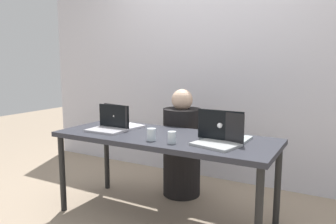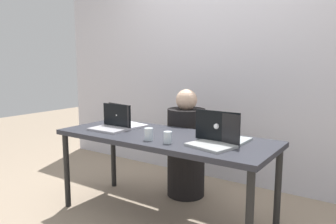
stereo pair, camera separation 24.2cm
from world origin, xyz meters
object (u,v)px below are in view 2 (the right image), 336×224
Objects in this scene: laptop_front_right at (215,139)px; water_glass_right at (168,138)px; laptop_front_left at (112,124)px; laptop_back_right at (222,134)px; person_at_center at (186,149)px; water_glass_center at (149,135)px; laptop_back_left at (126,122)px.

water_glass_right is at bearing -144.66° from laptop_front_right.
laptop_front_right reaches higher than laptop_front_left.
laptop_front_left is 0.69m from water_glass_right.
person_at_center is at bearing -36.77° from laptop_back_right.
water_glass_center is at bearing -151.75° from laptop_front_right.
water_glass_right is (0.68, -0.13, -0.01)m from laptop_front_left.
laptop_front_right is at bearing 145.95° from person_at_center.
laptop_front_right reaches higher than water_glass_right.
water_glass_right is (-0.31, -0.12, -0.01)m from laptop_front_right.
person_at_center is 11.21× the size of water_glass_center.
laptop_front_left is at bearing 165.42° from water_glass_center.
laptop_back_right is 0.41m from water_glass_right.
person_at_center reaches higher than laptop_front_right.
laptop_back_left is 0.96m from laptop_back_right.
person_at_center reaches higher than laptop_back_left.
laptop_front_left is at bearing 67.50° from person_at_center.
laptop_back_left is 1.00m from laptop_front_right.
laptop_back_right is 0.16m from laptop_front_right.
water_glass_right is at bearing 167.25° from laptop_back_left.
laptop_front_right is 1.11× the size of laptop_front_left.
laptop_front_left is (-0.98, -0.15, -0.00)m from laptop_back_right.
water_glass_right is (0.28, -0.73, 0.29)m from person_at_center.
laptop_front_right is at bearing 97.88° from laptop_back_right.
laptop_back_right is at bearing -169.73° from laptop_back_left.
laptop_front_right is at bearing 14.56° from water_glass_center.
laptop_front_right is 0.34m from water_glass_right.
laptop_front_right is 4.01× the size of water_glass_right.
laptop_back_left is at bearing 156.23° from water_glass_right.
laptop_back_right is 1.12× the size of laptop_front_left.
laptop_front_right reaches higher than laptop_back_left.
laptop_back_left is 0.96× the size of laptop_front_right.
water_glass_right is (0.67, -0.29, -0.01)m from laptop_back_left.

